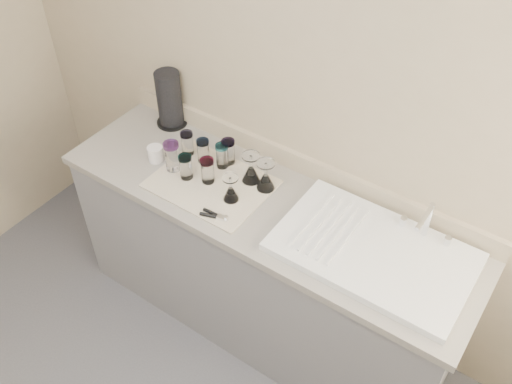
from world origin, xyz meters
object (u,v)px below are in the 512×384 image
Objects in this scene: tumbler_teal at (187,143)px; paper_towel_roll at (169,99)px; tumbler_purple at (222,156)px; sink_unit at (374,251)px; tumbler_lavender at (207,170)px; tumbler_blue at (186,167)px; goblet_back_left at (251,172)px; tumbler_magenta at (172,156)px; can_opener at (215,215)px; goblet_back_right at (266,179)px; goblet_front_left at (231,192)px; tumbler_extra at (228,151)px; white_mug at (155,153)px; tumbler_cyan at (203,151)px.

paper_towel_roll is (-0.24, 0.16, 0.08)m from tumbler_teal.
tumbler_purple is at bearing -17.05° from paper_towel_roll.
sink_unit reaches higher than tumbler_lavender.
tumbler_blue is 0.83× the size of goblet_back_left.
goblet_back_left reaches higher than tumbler_magenta.
tumbler_magenta is (0.02, -0.13, 0.01)m from tumbler_teal.
tumbler_lavender is at bearing 134.84° from can_opener.
tumbler_lavender is 0.53m from paper_towel_roll.
goblet_front_left is (-0.09, -0.15, -0.01)m from goblet_back_right.
can_opener is at bearing -88.70° from goblet_back_left.
can_opener is at bearing -86.37° from goblet_front_left.
goblet_front_left is (0.17, -0.17, -0.02)m from tumbler_purple.
tumbler_lavender is (0.10, 0.04, 0.00)m from tumbler_blue.
tumbler_extra is at bearing 44.55° from tumbler_magenta.
tumbler_lavender is at bearing -143.91° from goblet_back_left.
tumbler_magenta is 1.17× the size of can_opener.
goblet_front_left is 0.70m from paper_towel_roll.
sink_unit is at bearing 2.57° from tumbler_lavender.
tumbler_blue is 0.42× the size of paper_towel_roll.
goblet_back_left is at bearing 30.37° from tumbler_blue.
can_opener is at bearing -34.88° from paper_towel_roll.
can_opener is 1.11× the size of white_mug.
goblet_back_right is at bearing 60.08° from goblet_front_left.
tumbler_magenta reaches higher than white_mug.
tumbler_cyan is 0.98× the size of tumbler_blue.
tumbler_lavender is at bearing 166.94° from goblet_front_left.
goblet_front_left reaches higher than tumbler_blue.
tumbler_cyan is 0.15m from tumbler_lavender.
sink_unit is 0.87m from tumbler_extra.
white_mug is (-1.17, -0.06, 0.02)m from sink_unit.
paper_towel_roll is at bearing 147.04° from tumbler_teal.
tumbler_lavender reaches higher than tumbler_cyan.
white_mug is at bearing -164.14° from goblet_back_left.
can_opener is (0.01, -0.29, -0.04)m from goblet_back_left.
goblet_back_right reaches higher than tumbler_blue.
tumbler_extra reaches higher than tumbler_teal.
tumbler_magenta is (-1.05, -0.06, 0.07)m from sink_unit.
can_opener is at bearing -45.16° from tumbler_lavender.
goblet_back_right reaches higher than tumbler_teal.
tumbler_purple is 0.83× the size of goblet_back_right.
white_mug is at bearing -149.38° from tumbler_cyan.
goblet_front_left is (0.17, -0.21, -0.02)m from tumbler_extra.
white_mug is (-0.57, -0.13, -0.02)m from goblet_back_right.
goblet_back_left is 1.32× the size of white_mug.
tumbler_magenta reaches higher than goblet_front_left.
goblet_back_left is 0.30m from can_opener.
sink_unit is 6.39× the size of tumbler_purple.
tumbler_teal is 0.24m from tumbler_lavender.
white_mug is (-0.49, 0.16, 0.02)m from can_opener.
tumbler_magenta reaches higher than tumbler_lavender.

